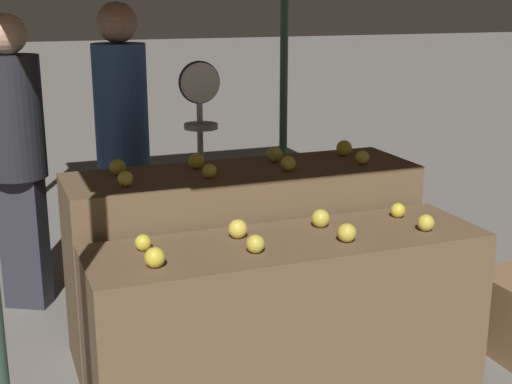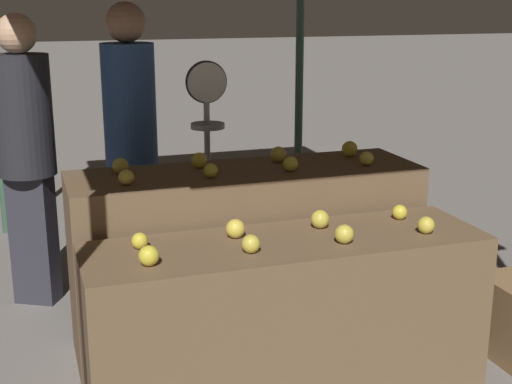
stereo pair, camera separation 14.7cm
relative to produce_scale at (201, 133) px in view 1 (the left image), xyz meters
name	(u,v)px [view 1 (the left image)]	position (x,y,z in m)	size (l,w,h in m)	color
display_counter_front	(289,321)	(0.04, -1.23, -0.67)	(1.82, 0.55, 0.79)	brown
display_counter_back	(244,259)	(0.04, -0.63, -0.57)	(1.82, 0.55, 0.98)	brown
apple_front_0	(155,257)	(-0.60, -1.34, -0.23)	(0.08, 0.08, 0.08)	gold
apple_front_1	(255,244)	(-0.16, -1.33, -0.23)	(0.08, 0.08, 0.08)	gold
apple_front_2	(347,233)	(0.26, -1.35, -0.23)	(0.09, 0.09, 0.09)	gold
apple_front_3	(426,223)	(0.68, -1.34, -0.23)	(0.08, 0.08, 0.08)	gold
apple_front_4	(143,243)	(-0.60, -1.13, -0.24)	(0.07, 0.07, 0.07)	gold
apple_front_5	(238,229)	(-0.17, -1.12, -0.23)	(0.09, 0.09, 0.09)	yellow
apple_front_6	(321,218)	(0.25, -1.11, -0.23)	(0.09, 0.09, 0.09)	gold
apple_front_7	(398,210)	(0.67, -1.11, -0.24)	(0.07, 0.07, 0.07)	gold
apple_back_0	(125,179)	(-0.59, -0.75, -0.05)	(0.07, 0.07, 0.07)	yellow
apple_back_1	(209,171)	(-0.18, -0.74, -0.05)	(0.07, 0.07, 0.07)	gold
apple_back_2	(288,163)	(0.24, -0.73, -0.05)	(0.08, 0.08, 0.08)	gold
apple_back_3	(362,157)	(0.67, -0.74, -0.05)	(0.07, 0.07, 0.07)	yellow
apple_back_4	(118,167)	(-0.59, -0.52, -0.04)	(0.08, 0.08, 0.08)	gold
apple_back_5	(196,161)	(-0.18, -0.52, -0.04)	(0.08, 0.08, 0.08)	gold
apple_back_6	(274,154)	(0.26, -0.52, -0.04)	(0.09, 0.09, 0.09)	gold
apple_back_7	(344,148)	(0.68, -0.52, -0.04)	(0.09, 0.09, 0.09)	gold
produce_scale	(201,133)	(0.00, 0.00, 0.00)	(0.25, 0.20, 1.48)	#99999E
person_vendor_at_scale	(122,129)	(-0.41, 0.27, 0.01)	(0.37, 0.37, 1.81)	#2D2D38
person_customer_left	(16,142)	(-1.03, 0.32, -0.04)	(0.46, 0.46, 1.75)	#2D2D38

